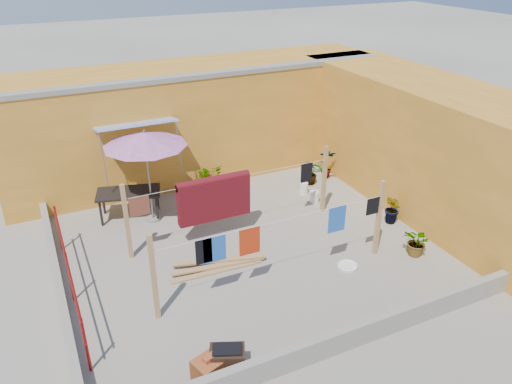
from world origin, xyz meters
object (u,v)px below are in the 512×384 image
(green_hose, at_px, (314,168))
(plant_back_a, at_px, (209,178))
(white_basin, at_px, (347,266))
(water_jug_a, at_px, (315,197))
(outdoor_table, at_px, (128,194))
(water_jug_b, at_px, (304,188))
(patio_umbrella, at_px, (145,140))
(brick_stack, at_px, (211,368))
(brazier, at_px, (227,360))

(green_hose, height_order, plant_back_a, plant_back_a)
(white_basin, height_order, water_jug_a, water_jug_a)
(green_hose, bearing_deg, white_basin, -113.37)
(outdoor_table, relative_size, water_jug_b, 4.53)
(patio_umbrella, xyz_separation_m, green_hose, (5.32, 0.97, -2.11))
(green_hose, bearing_deg, water_jug_a, -120.79)
(outdoor_table, bearing_deg, water_jug_a, -15.94)
(brick_stack, bearing_deg, water_jug_a, 43.79)
(water_jug_b, xyz_separation_m, plant_back_a, (-2.30, 1.32, 0.23))
(patio_umbrella, relative_size, outdoor_table, 1.41)
(brick_stack, distance_m, brazier, 0.29)
(water_jug_b, bearing_deg, brick_stack, -132.66)
(white_basin, bearing_deg, outdoor_table, 131.31)
(brick_stack, distance_m, plant_back_a, 6.83)
(patio_umbrella, distance_m, water_jug_a, 4.72)
(white_basin, relative_size, water_jug_a, 1.17)
(water_jug_a, height_order, water_jug_b, water_jug_a)
(outdoor_table, bearing_deg, plant_back_a, 14.07)
(brazier, distance_m, green_hose, 8.46)
(brazier, height_order, white_basin, brazier)
(white_basin, xyz_separation_m, water_jug_a, (0.94, 2.89, 0.13))
(outdoor_table, height_order, white_basin, outdoor_table)
(patio_umbrella, height_order, white_basin, patio_umbrella)
(outdoor_table, distance_m, brazier, 5.83)
(brazier, bearing_deg, patio_umbrella, 87.76)
(water_jug_a, xyz_separation_m, plant_back_a, (-2.29, 1.92, 0.23))
(water_jug_b, distance_m, plant_back_a, 2.66)
(water_jug_b, xyz_separation_m, green_hose, (1.13, 1.32, -0.13))
(water_jug_a, height_order, green_hose, water_jug_a)
(outdoor_table, height_order, brazier, outdoor_table)
(patio_umbrella, relative_size, water_jug_a, 6.34)
(brazier, xyz_separation_m, water_jug_b, (4.40, 5.08, -0.08))
(white_basin, bearing_deg, water_jug_b, 74.87)
(brick_stack, bearing_deg, green_hose, 47.73)
(outdoor_table, xyz_separation_m, water_jug_a, (4.65, -1.33, -0.49))
(white_basin, height_order, plant_back_a, plant_back_a)
(white_basin, height_order, green_hose, green_hose)
(brick_stack, height_order, green_hose, brick_stack)
(brazier, bearing_deg, brick_stack, 180.00)
(patio_umbrella, relative_size, brazier, 3.58)
(water_jug_b, relative_size, green_hose, 0.69)
(water_jug_a, relative_size, green_hose, 0.70)
(patio_umbrella, xyz_separation_m, plant_back_a, (1.88, 0.97, -1.76))
(white_basin, bearing_deg, patio_umbrella, 130.15)
(brick_stack, distance_m, white_basin, 4.07)
(brazier, bearing_deg, white_basin, 24.71)
(plant_back_a, bearing_deg, outdoor_table, -165.93)
(water_jug_a, bearing_deg, water_jug_b, 89.23)
(patio_umbrella, height_order, water_jug_a, patio_umbrella)
(brick_stack, height_order, plant_back_a, plant_back_a)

